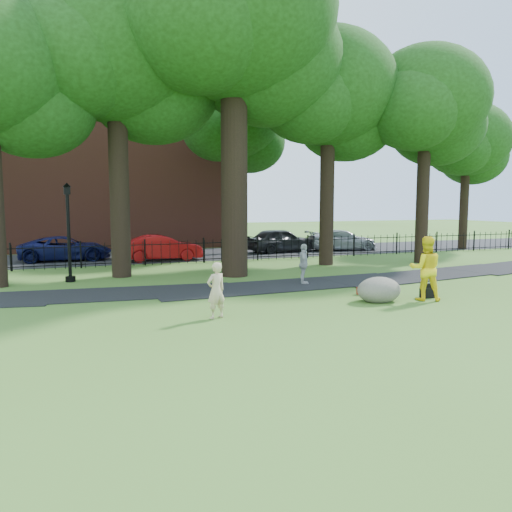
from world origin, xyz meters
name	(u,v)px	position (x,y,z in m)	size (l,w,h in m)	color
ground	(311,308)	(0.00, 0.00, 0.00)	(120.00, 120.00, 0.00)	#466B25
footpath	(287,286)	(1.00, 3.90, 0.00)	(36.00, 2.60, 0.03)	black
street	(186,255)	(0.00, 16.00, 0.00)	(80.00, 7.00, 0.02)	black
iron_fence	(204,251)	(0.00, 12.00, 0.60)	(44.00, 0.04, 1.20)	black
brick_building	(102,161)	(-4.00, 24.00, 6.00)	(18.00, 8.00, 12.00)	brown
big_tree	(236,28)	(0.13, 7.09, 10.14)	(10.08, 8.61, 14.37)	black
tree_row	(235,86)	(0.52, 8.40, 8.15)	(26.82, 7.96, 12.42)	black
woman	(216,290)	(-2.96, -0.20, 0.76)	(0.55, 0.36, 1.52)	#CFB28E
man	(426,268)	(3.96, -0.20, 1.02)	(0.99, 0.77, 2.04)	yellow
pedestrian	(304,264)	(1.74, 3.97, 0.78)	(0.91, 0.38, 1.55)	#AEAEB3
boulder	(379,288)	(2.47, 0.15, 0.42)	(1.44, 1.08, 0.84)	slate
lamppost	(69,234)	(-6.53, 7.84, 1.90)	(0.38, 0.38, 3.87)	black
backpack	(428,292)	(4.35, 0.12, 0.17)	(0.45, 0.28, 0.34)	black
red_bag	(363,291)	(2.66, 1.35, 0.12)	(0.36, 0.22, 0.24)	maroon
red_sedan	(162,248)	(-1.87, 13.58, 0.70)	(1.47, 4.22, 1.39)	#990B0E
navy_van	(66,249)	(-6.66, 15.44, 0.66)	(2.18, 4.72, 1.31)	#0B0F3A
grey_car	(281,240)	(5.90, 15.50, 0.76)	(1.78, 4.43, 1.51)	black
silver_car	(342,240)	(10.10, 15.20, 0.67)	(1.87, 4.60, 1.33)	#94979C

